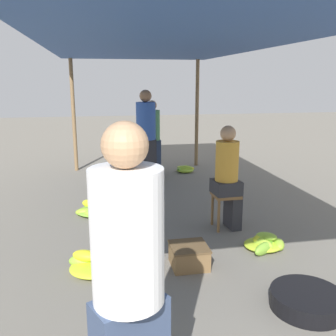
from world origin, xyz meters
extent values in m
cylinder|color=olive|center=(-1.36, 7.15, 1.19)|extent=(0.08, 0.08, 2.38)
cylinder|color=olive|center=(1.36, 7.15, 1.19)|extent=(0.08, 0.08, 2.38)
cube|color=#33569E|center=(0.00, 3.73, 2.40)|extent=(3.12, 7.25, 0.04)
cylinder|color=white|center=(-0.75, 0.65, 1.17)|extent=(0.49, 0.49, 0.71)
sphere|color=tan|center=(-0.75, 0.65, 1.64)|extent=(0.23, 0.23, 0.23)
cube|color=brown|center=(0.76, 3.40, 0.46)|extent=(0.34, 0.34, 0.04)
cylinder|color=brown|center=(0.62, 3.26, 0.22)|extent=(0.04, 0.04, 0.44)
cylinder|color=brown|center=(0.89, 3.26, 0.22)|extent=(0.04, 0.04, 0.44)
cylinder|color=brown|center=(0.62, 3.53, 0.22)|extent=(0.04, 0.04, 0.44)
cylinder|color=brown|center=(0.89, 3.53, 0.22)|extent=(0.04, 0.04, 0.44)
cube|color=#2D2D33|center=(0.86, 3.39, 0.24)|extent=(0.16, 0.32, 0.48)
cube|color=#2D2D33|center=(0.76, 3.40, 0.57)|extent=(0.36, 0.36, 0.18)
cylinder|color=gold|center=(0.76, 3.40, 0.92)|extent=(0.32, 0.32, 0.52)
sphere|color=tan|center=(0.76, 3.40, 1.28)|extent=(0.20, 0.20, 0.20)
cylinder|color=black|center=(0.85, 1.51, 0.08)|extent=(0.63, 0.63, 0.15)
ellipsoid|color=yellow|center=(-1.03, 4.41, 0.11)|extent=(0.32, 0.30, 0.13)
ellipsoid|color=#97C131|center=(-1.09, 4.19, 0.06)|extent=(0.31, 0.15, 0.12)
ellipsoid|color=#93BF32|center=(-1.02, 4.07, 0.07)|extent=(0.23, 0.20, 0.10)
ellipsoid|color=#89BB34|center=(-0.92, 4.28, 0.08)|extent=(0.24, 0.34, 0.14)
ellipsoid|color=#7EB736|center=(-0.93, 4.25, 0.05)|extent=(0.59, 0.52, 0.10)
ellipsoid|color=yellow|center=(-1.06, 2.58, 0.15)|extent=(0.32, 0.26, 0.11)
ellipsoid|color=#88BB34|center=(-1.09, 2.61, 0.07)|extent=(0.33, 0.22, 0.14)
ellipsoid|color=#B7CE2B|center=(-0.98, 2.66, 0.07)|extent=(0.15, 0.25, 0.14)
ellipsoid|color=#BCCF2B|center=(-0.97, 2.69, 0.08)|extent=(0.22, 0.17, 0.14)
ellipsoid|color=#BCCF2B|center=(-0.94, 2.51, 0.05)|extent=(0.57, 0.50, 0.10)
ellipsoid|color=#97C131|center=(0.95, 2.63, 0.08)|extent=(0.24, 0.27, 0.15)
ellipsoid|color=#93BF32|center=(1.16, 2.64, 0.06)|extent=(0.20, 0.26, 0.12)
ellipsoid|color=#75B337|center=(1.00, 2.63, 0.08)|extent=(0.31, 0.27, 0.10)
ellipsoid|color=#8BBC33|center=(1.02, 2.69, 0.15)|extent=(0.29, 0.26, 0.09)
ellipsoid|color=#7FB735|center=(0.93, 2.55, 0.07)|extent=(0.33, 0.26, 0.14)
ellipsoid|color=#C9D528|center=(0.96, 2.72, 0.12)|extent=(0.25, 0.21, 0.11)
ellipsoid|color=#ADC92D|center=(0.99, 2.69, 0.05)|extent=(0.46, 0.40, 0.10)
ellipsoid|color=#98C131|center=(0.94, 6.48, 0.09)|extent=(0.33, 0.14, 0.14)
ellipsoid|color=#BBCF2B|center=(0.94, 6.60, 0.07)|extent=(0.32, 0.28, 0.11)
ellipsoid|color=yellow|center=(0.99, 6.53, 0.08)|extent=(0.32, 0.17, 0.11)
ellipsoid|color=#78B437|center=(0.82, 6.53, 0.08)|extent=(0.14, 0.24, 0.09)
ellipsoid|color=#98C131|center=(0.95, 6.52, 0.05)|extent=(0.37, 0.32, 0.10)
cube|color=brown|center=(0.03, 2.45, 0.11)|extent=(0.38, 0.38, 0.21)
cube|color=brown|center=(0.03, 2.45, 0.22)|extent=(0.39, 0.39, 0.02)
cube|color=#384766|center=(0.25, 6.61, 0.36)|extent=(0.35, 0.21, 0.71)
cylinder|color=#4C8C59|center=(0.25, 6.61, 1.02)|extent=(0.35, 0.35, 0.62)
sphere|color=tan|center=(0.25, 6.61, 1.43)|extent=(0.20, 0.20, 0.20)
cube|color=#2D2D33|center=(0.05, 6.05, 0.41)|extent=(0.41, 0.25, 0.82)
cylinder|color=#3359B2|center=(0.05, 6.05, 1.18)|extent=(0.41, 0.41, 0.71)
sphere|color=#9E704C|center=(0.05, 6.05, 1.65)|extent=(0.23, 0.23, 0.23)
camera|label=1|loc=(-0.88, -1.11, 1.94)|focal=40.00mm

